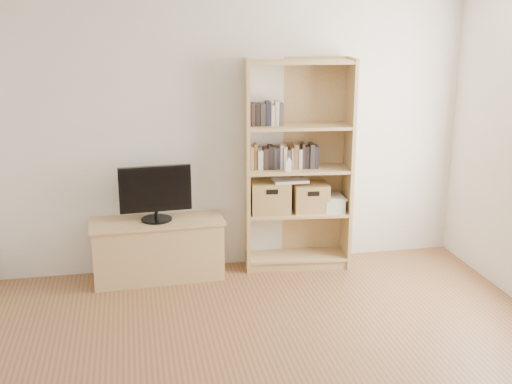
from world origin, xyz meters
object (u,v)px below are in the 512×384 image
object	(u,v)px
bookshelf	(298,166)
basket_right	(310,197)
baby_monitor	(288,166)
television	(155,193)
tv_stand	(158,250)
basket_left	(270,197)
laptop	(290,180)

from	to	relation	value
bookshelf	basket_right	size ratio (longest dim) A/B	6.14
bookshelf	baby_monitor	distance (m)	0.16
bookshelf	television	world-z (taller)	bookshelf
tv_stand	baby_monitor	bearing A→B (deg)	-5.12
tv_stand	television	bearing A→B (deg)	0.00
television	basket_left	distance (m)	1.08
bookshelf	basket_left	distance (m)	0.40
baby_monitor	laptop	bearing A→B (deg)	72.73
bookshelf	television	distance (m)	1.35
baby_monitor	laptop	size ratio (longest dim) A/B	0.32
television	laptop	bearing A→B (deg)	-1.65
baby_monitor	basket_right	xyz separation A→B (m)	(0.24, 0.08, -0.34)
television	tv_stand	bearing A→B (deg)	0.00
tv_stand	laptop	size ratio (longest dim) A/B	3.62
television	basket_left	size ratio (longest dim) A/B	1.78
tv_stand	basket_left	xyz separation A→B (m)	(1.07, 0.06, 0.44)
basket_left	laptop	distance (m)	0.25
bookshelf	basket_left	world-z (taller)	bookshelf
laptop	basket_right	bearing A→B (deg)	-2.53
bookshelf	laptop	world-z (taller)	bookshelf
bookshelf	basket_right	distance (m)	0.33
television	laptop	xyz separation A→B (m)	(1.26, 0.04, 0.05)
bookshelf	laptop	distance (m)	0.15
basket_right	laptop	world-z (taller)	laptop
basket_right	tv_stand	bearing A→B (deg)	-175.03
bookshelf	laptop	size ratio (longest dim) A/B	6.17
tv_stand	television	xyz separation A→B (m)	(0.00, 0.00, 0.55)
television	laptop	world-z (taller)	television
baby_monitor	basket_left	bearing A→B (deg)	146.83
bookshelf	television	xyz separation A→B (m)	(-1.34, -0.04, -0.18)
television	basket_left	world-z (taller)	television
television	baby_monitor	size ratio (longest dim) A/B	6.23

